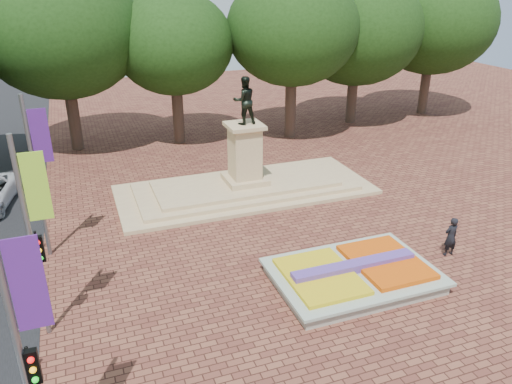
{
  "coord_description": "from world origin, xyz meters",
  "views": [
    {
      "loc": [
        -8.36,
        -16.23,
        11.14
      ],
      "look_at": [
        -1.22,
        2.98,
        2.2
      ],
      "focal_mm": 35.0,
      "sensor_mm": 36.0,
      "label": 1
    }
  ],
  "objects": [
    {
      "name": "flower_bed",
      "position": [
        1.03,
        -2.0,
        0.38
      ],
      "size": [
        6.3,
        4.3,
        0.91
      ],
      "color": "gray",
      "rests_on": "ground"
    },
    {
      "name": "banner_poles",
      "position": [
        -10.08,
        -1.31,
        3.88
      ],
      "size": [
        0.88,
        11.17,
        7.0
      ],
      "color": "slate",
      "rests_on": "ground"
    },
    {
      "name": "ground",
      "position": [
        0.0,
        0.0,
        0.0
      ],
      "size": [
        90.0,
        90.0,
        0.0
      ],
      "primitive_type": "plane",
      "color": "brown",
      "rests_on": "ground"
    },
    {
      "name": "tree_row_back",
      "position": [
        2.33,
        18.0,
        6.67
      ],
      "size": [
        44.8,
        8.8,
        10.43
      ],
      "color": "#35261D",
      "rests_on": "ground"
    },
    {
      "name": "monument",
      "position": [
        0.0,
        8.0,
        0.88
      ],
      "size": [
        14.0,
        6.0,
        6.4
      ],
      "color": "tan",
      "rests_on": "ground"
    },
    {
      "name": "pedestrian",
      "position": [
        5.97,
        -1.57,
        0.89
      ],
      "size": [
        0.65,
        0.43,
        1.78
      ],
      "primitive_type": "imported",
      "rotation": [
        0.0,
        0.0,
        3.15
      ],
      "color": "black",
      "rests_on": "ground"
    },
    {
      "name": "bollard_row",
      "position": [
        -10.7,
        -1.5,
        0.53
      ],
      "size": [
        0.12,
        13.12,
        0.98
      ],
      "color": "black",
      "rests_on": "ground"
    }
  ]
}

